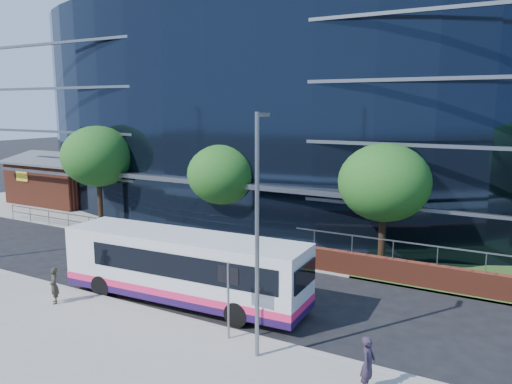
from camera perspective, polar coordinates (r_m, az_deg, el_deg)
The scene contains 17 objects.
ground at distance 22.26m, azimuth -10.88°, elevation -12.32°, with size 200.00×200.00×0.00m, color black.
pavement_near at distance 19.06m, azimuth -21.05°, elevation -16.52°, with size 80.00×8.00×0.15m, color gray.
kerb at distance 21.54m, azimuth -12.64°, elevation -12.93°, with size 80.00×0.25×0.16m, color gray.
yellow_line_outer at distance 21.70m, azimuth -12.27°, elevation -12.95°, with size 80.00×0.08×0.01m, color gold.
yellow_line_inner at distance 21.81m, azimuth -12.01°, elevation -12.83°, with size 80.00×0.08×0.01m, color gold.
far_forecourt at distance 34.01m, azimuth -6.62°, elevation -4.32°, with size 50.00×8.00×0.10m, color gray.
glass_office at distance 40.44m, azimuth 3.86°, elevation 9.35°, with size 44.00×23.10×16.00m.
brick_pavilion at distance 46.36m, azimuth -20.99°, elevation 1.26°, with size 8.60×6.66×4.40m.
guard_railings at distance 32.10m, azimuth -13.76°, elevation -3.98°, with size 24.00×0.05×1.10m.
street_sign at distance 17.77m, azimuth -3.18°, elevation -10.53°, with size 0.85×0.09×2.80m.
tree_far_a at distance 36.34m, azimuth -17.64°, elevation 3.90°, with size 4.95×4.95×6.98m.
tree_far_b at distance 30.33m, azimuth -3.85°, elevation 2.01°, with size 4.29×4.29×6.05m.
tree_far_c at distance 25.72m, azimuth 14.46°, elevation 1.04°, with size 4.62×4.62×6.51m.
streetlight_east at distance 15.87m, azimuth 0.17°, elevation -4.35°, with size 0.15×0.77×8.00m.
city_bus at distance 21.57m, azimuth -8.09°, elevation -8.50°, with size 11.14×3.14×2.98m.
pedestrian at distance 15.55m, azimuth 12.68°, elevation -18.61°, with size 0.61×0.40×1.66m, color #282030.
pedestrian_b at distance 22.81m, azimuth -22.08°, elevation -9.87°, with size 0.56×0.37×1.55m, color #2E2A20.
Camera 1 is at (13.53, -15.59, 8.33)m, focal length 35.00 mm.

